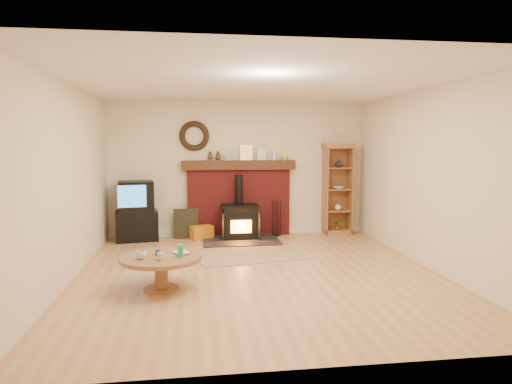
{
  "coord_description": "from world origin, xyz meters",
  "views": [
    {
      "loc": [
        -0.87,
        -6.16,
        1.81
      ],
      "look_at": [
        0.11,
        1.0,
        1.04
      ],
      "focal_mm": 32.0,
      "sensor_mm": 36.0,
      "label": 1
    }
  ],
  "objects": [
    {
      "name": "area_rug",
      "position": [
        0.01,
        1.08,
        0.01
      ],
      "size": [
        1.92,
        1.48,
        0.01
      ],
      "primitive_type": "cube",
      "rotation": [
        0.0,
        0.0,
        0.17
      ],
      "color": "brown",
      "rests_on": "ground"
    },
    {
      "name": "curio_cabinet",
      "position": [
        1.96,
        2.55,
        0.91
      ],
      "size": [
        0.58,
        0.42,
        1.81
      ],
      "color": "brown",
      "rests_on": "ground"
    },
    {
      "name": "wood_stove",
      "position": [
        -0.02,
        2.27,
        0.32
      ],
      "size": [
        1.4,
        1.0,
        1.22
      ],
      "color": "black",
      "rests_on": "ground"
    },
    {
      "name": "firelog_box",
      "position": [
        -0.74,
        2.4,
        0.13
      ],
      "size": [
        0.47,
        0.39,
        0.25
      ],
      "primitive_type": "cube",
      "rotation": [
        0.0,
        0.0,
        0.39
      ],
      "color": "yellow",
      "rests_on": "ground"
    },
    {
      "name": "tv_unit",
      "position": [
        -1.94,
        2.47,
        0.53
      ],
      "size": [
        0.83,
        0.63,
        1.11
      ],
      "color": "black",
      "rests_on": "ground"
    },
    {
      "name": "fire_tools",
      "position": [
        0.71,
        2.5,
        0.16
      ],
      "size": [
        0.19,
        0.16,
        0.7
      ],
      "color": "black",
      "rests_on": "ground"
    },
    {
      "name": "leaning_painting",
      "position": [
        -1.03,
        2.55,
        0.28
      ],
      "size": [
        0.47,
        0.13,
        0.56
      ],
      "primitive_type": "cube",
      "rotation": [
        -0.17,
        0.0,
        0.0
      ],
      "color": "black",
      "rests_on": "ground"
    },
    {
      "name": "ground",
      "position": [
        0.0,
        0.0,
        0.0
      ],
      "size": [
        5.5,
        5.5,
        0.0
      ],
      "primitive_type": "plane",
      "color": "tan",
      "rests_on": "ground"
    },
    {
      "name": "chimney_breast",
      "position": [
        0.0,
        2.67,
        0.8
      ],
      "size": [
        2.2,
        0.22,
        1.78
      ],
      "color": "maroon",
      "rests_on": "ground"
    },
    {
      "name": "coffee_table",
      "position": [
        -1.29,
        -0.56,
        0.35
      ],
      "size": [
        1.01,
        1.01,
        0.59
      ],
      "color": "brown",
      "rests_on": "ground"
    },
    {
      "name": "room_shell",
      "position": [
        -0.02,
        0.09,
        1.72
      ],
      "size": [
        5.02,
        5.52,
        2.61
      ],
      "color": "beige",
      "rests_on": "ground"
    }
  ]
}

